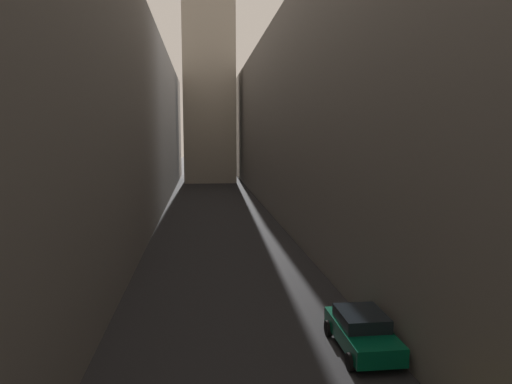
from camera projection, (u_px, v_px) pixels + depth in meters
The scene contains 4 objects.
ground_plane at pixel (220, 230), 39.85m from camera, with size 264.00×264.00×0.00m, color #232326.
building_block_left at pixel (70, 122), 39.28m from camera, with size 13.90×108.00×18.29m, color slate.
building_block_right at pixel (351, 118), 42.05m from camera, with size 12.99×108.00×19.09m, color slate.
parked_car_right_far at pixel (362, 331), 17.43m from camera, with size 2.01×4.14×1.45m.
Camera 1 is at (-1.47, 8.74, 8.01)m, focal length 32.79 mm.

